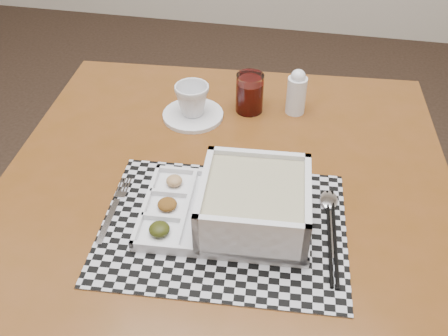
{
  "coord_description": "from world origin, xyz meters",
  "views": [
    {
      "loc": [
        0.95,
        -0.63,
        1.41
      ],
      "look_at": [
        0.8,
        0.08,
        0.8
      ],
      "focal_mm": 40.0,
      "sensor_mm": 36.0,
      "label": 1
    }
  ],
  "objects": [
    {
      "name": "dining_table",
      "position": [
        0.79,
        0.14,
        0.64
      ],
      "size": [
        1.02,
        1.02,
        0.72
      ],
      "color": "#5B3410",
      "rests_on": "ground"
    },
    {
      "name": "placemat",
      "position": [
        0.82,
        0.01,
        0.72
      ],
      "size": [
        0.49,
        0.38,
        0.0
      ],
      "primitive_type": "cube",
      "rotation": [
        0.0,
        0.0,
        0.08
      ],
      "color": "#ADADB5",
      "rests_on": "dining_table"
    },
    {
      "name": "serving_tray",
      "position": [
        0.86,
        0.03,
        0.76
      ],
      "size": [
        0.34,
        0.24,
        0.1
      ],
      "color": "silver",
      "rests_on": "placemat"
    },
    {
      "name": "fork",
      "position": [
        0.6,
        0.01,
        0.72
      ],
      "size": [
        0.03,
        0.19,
        0.0
      ],
      "color": "silver",
      "rests_on": "placemat"
    },
    {
      "name": "spoon",
      "position": [
        1.01,
        0.11,
        0.72
      ],
      "size": [
        0.04,
        0.18,
        0.01
      ],
      "color": "silver",
      "rests_on": "placemat"
    },
    {
      "name": "chopsticks",
      "position": [
        1.02,
        0.02,
        0.72
      ],
      "size": [
        0.04,
        0.24,
        0.01
      ],
      "color": "black",
      "rests_on": "placemat"
    },
    {
      "name": "saucer",
      "position": [
        0.67,
        0.36,
        0.72
      ],
      "size": [
        0.15,
        0.15,
        0.01
      ],
      "primitive_type": "cylinder",
      "color": "silver",
      "rests_on": "dining_table"
    },
    {
      "name": "cup",
      "position": [
        0.67,
        0.36,
        0.76
      ],
      "size": [
        0.11,
        0.11,
        0.08
      ],
      "primitive_type": "imported",
      "rotation": [
        0.0,
        0.0,
        -0.32
      ],
      "color": "silver",
      "rests_on": "saucer"
    },
    {
      "name": "juice_glass",
      "position": [
        0.8,
        0.42,
        0.76
      ],
      "size": [
        0.07,
        0.07,
        0.1
      ],
      "color": "white",
      "rests_on": "dining_table"
    },
    {
      "name": "creamer_bottle",
      "position": [
        0.91,
        0.43,
        0.77
      ],
      "size": [
        0.05,
        0.05,
        0.12
      ],
      "color": "silver",
      "rests_on": "dining_table"
    }
  ]
}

